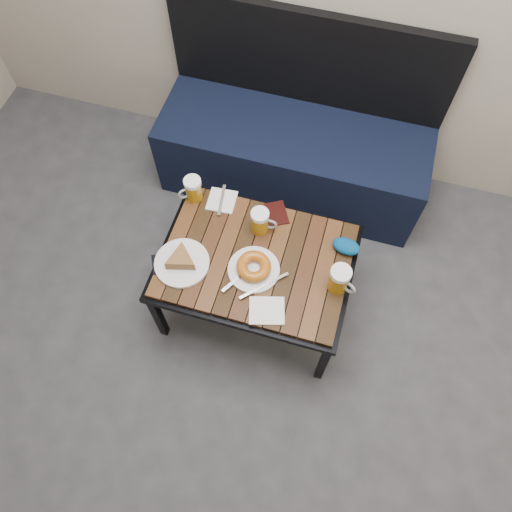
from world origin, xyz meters
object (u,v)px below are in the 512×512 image
(beer_mug_left, at_px, (193,189))
(beer_mug_centre, at_px, (260,221))
(bench, at_px, (294,149))
(plate_pie, at_px, (181,261))
(cafe_table, at_px, (256,264))
(passport_burgundy, at_px, (277,213))
(beer_mug_right, at_px, (340,280))
(passport_navy, at_px, (167,262))
(knit_pouch, at_px, (346,246))
(plate_bagel, at_px, (254,268))

(beer_mug_left, xyz_separation_m, beer_mug_centre, (0.34, -0.08, 0.00))
(bench, xyz_separation_m, plate_pie, (-0.28, -0.91, 0.23))
(cafe_table, bearing_deg, passport_burgundy, 84.19)
(bench, bearing_deg, beer_mug_centre, -90.47)
(plate_pie, bearing_deg, beer_mug_right, 6.81)
(beer_mug_left, xyz_separation_m, passport_navy, (0.00, -0.35, -0.06))
(passport_navy, bearing_deg, beer_mug_right, 70.40)
(passport_burgundy, bearing_deg, passport_navy, -165.11)
(bench, bearing_deg, passport_burgundy, -85.48)
(cafe_table, relative_size, knit_pouch, 6.92)
(beer_mug_right, xyz_separation_m, plate_pie, (-0.66, -0.08, -0.04))
(cafe_table, relative_size, beer_mug_centre, 6.56)
(knit_pouch, bearing_deg, plate_bagel, -149.29)
(bench, bearing_deg, knit_pouch, -59.56)
(beer_mug_right, distance_m, plate_pie, 0.67)
(bench, bearing_deg, beer_mug_right, -65.32)
(passport_burgundy, bearing_deg, knit_pouch, -44.64)
(passport_navy, bearing_deg, beer_mug_centre, 102.34)
(plate_pie, distance_m, passport_navy, 0.07)
(bench, distance_m, beer_mug_centre, 0.70)
(beer_mug_centre, bearing_deg, beer_mug_left, 161.05)
(plate_pie, distance_m, knit_pouch, 0.71)
(plate_bagel, bearing_deg, beer_mug_right, 3.98)
(cafe_table, bearing_deg, plate_pie, -159.72)
(bench, distance_m, beer_mug_right, 0.95)
(beer_mug_centre, xyz_separation_m, beer_mug_right, (0.39, -0.18, 0.01))
(beer_mug_left, distance_m, passport_burgundy, 0.39)
(beer_mug_centre, xyz_separation_m, passport_burgundy, (0.05, 0.10, -0.06))
(cafe_table, height_order, passport_navy, passport_navy)
(passport_burgundy, bearing_deg, beer_mug_centre, -145.81)
(beer_mug_left, bearing_deg, bench, -159.86)
(passport_burgundy, height_order, knit_pouch, knit_pouch)
(bench, distance_m, passport_burgundy, 0.59)
(plate_pie, height_order, passport_burgundy, plate_pie)
(passport_navy, distance_m, passport_burgundy, 0.53)
(beer_mug_left, xyz_separation_m, beer_mug_right, (0.72, -0.26, 0.01))
(cafe_table, distance_m, knit_pouch, 0.40)
(beer_mug_centre, bearing_deg, passport_burgundy, 57.51)
(plate_bagel, xyz_separation_m, passport_navy, (-0.37, -0.07, -0.02))
(bench, relative_size, plate_pie, 5.93)
(passport_burgundy, bearing_deg, cafe_table, -124.83)
(plate_pie, xyz_separation_m, passport_navy, (-0.06, -0.01, -0.02))
(plate_bagel, relative_size, knit_pouch, 2.15)
(passport_navy, distance_m, knit_pouch, 0.77)
(beer_mug_centre, relative_size, passport_navy, 0.98)
(plate_bagel, bearing_deg, passport_burgundy, 86.39)
(beer_mug_left, height_order, beer_mug_centre, beer_mug_centre)
(cafe_table, bearing_deg, beer_mug_centre, 98.88)
(bench, height_order, plate_bagel, bench)
(cafe_table, relative_size, plate_pie, 3.56)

